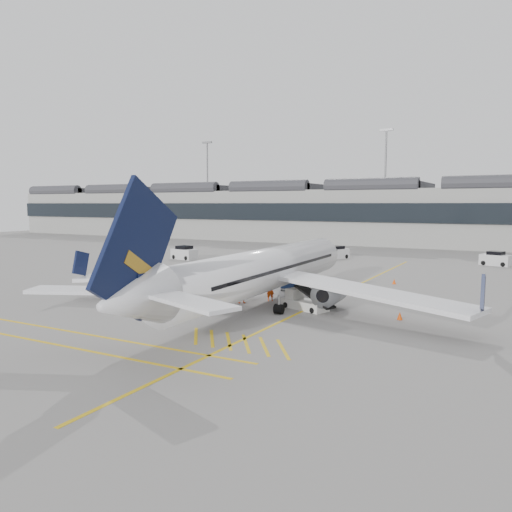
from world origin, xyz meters
The scene contains 18 objects.
ground centered at (0.00, 0.00, 0.00)m, with size 220.00×220.00×0.00m, color gray.
terminal centered at (0.00, 71.93, 6.14)m, with size 200.00×20.45×12.40m.
light_masts centered at (-1.67, 86.00, 14.49)m, with size 113.00×0.60×25.45m.
apron_markings centered at (10.00, 10.00, 0.01)m, with size 0.25×60.00×0.01m, color gold.
airliner_main centered at (6.47, 2.66, 2.84)m, with size 33.21×36.31×9.65m.
belt_loader centered at (9.76, 3.59, 0.55)m, with size 4.75×2.78×1.89m.
baggage_cart_a centered at (5.39, 10.61, 0.91)m, with size 1.74×1.48×1.69m.
baggage_cart_b centered at (0.11, 3.22, 0.92)m, with size 1.89×1.67×1.72m.
baggage_cart_c centered at (-1.17, 1.40, 0.87)m, with size 1.71×1.47×1.63m.
baggage_cart_d centered at (-4.43, 4.18, 0.96)m, with size 1.85×1.58×1.79m.
ramp_agent_a centered at (5.99, 5.24, 0.91)m, with size 0.67×0.44×1.82m, color #E4430C.
ramp_agent_b centered at (4.25, 3.26, 0.85)m, with size 0.83×0.65×1.70m, color #F04C0C.
pushback_tug centered at (-5.97, 1.99, 0.66)m, with size 2.99×2.24×1.49m.
safety_cone_nose centered at (13.09, 19.19, 0.27)m, with size 0.39×0.39×0.54m, color #F24C0A.
safety_cone_engine centered at (17.16, 3.49, 0.28)m, with size 0.40×0.40×0.56m, color #F24C0A.
service_van_left centered at (-19.65, 27.53, 0.89)m, with size 4.16×2.57×2.00m.
service_van_mid centered at (-0.20, 39.18, 0.86)m, with size 3.37×4.17×1.92m.
service_van_right centered at (21.28, 41.19, 0.85)m, with size 4.08×2.83×1.91m.
Camera 1 is at (24.79, -31.82, 8.18)m, focal length 35.00 mm.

